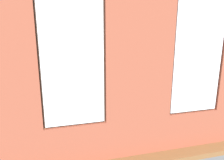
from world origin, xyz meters
TOP-DOWN VIEW (x-y plane):
  - ground_plane at (0.00, 0.00)m, footprint 6.21×5.52m
  - brick_wall_with_windows at (-0.00, 2.38)m, footprint 5.61×0.30m
  - couch_by_window at (0.79, 1.73)m, footprint 1.88×0.87m
  - couch_left at (-2.10, 0.74)m, footprint 0.89×2.01m
  - coffee_table at (-0.16, 0.13)m, footprint 1.36×0.84m
  - cup_ceramic at (-0.16, 0.13)m, footprint 0.09×0.09m
  - candle_jar at (0.24, 0.26)m, footprint 0.08×0.08m
  - table_plant_small at (-0.54, -0.02)m, footprint 0.13×0.13m
  - remote_black at (0.01, 0.02)m, footprint 0.13×0.17m
  - remote_gray at (-0.27, 0.26)m, footprint 0.18×0.11m
  - media_console at (2.45, 0.31)m, footprint 1.22×0.42m
  - tv_flatscreen at (2.45, 0.31)m, footprint 1.21×0.20m
  - papasan_chair at (0.77, -1.49)m, footprint 1.09×1.09m
  - potted_plant_by_left_couch at (-1.70, -0.71)m, footprint 0.41×0.41m
  - potted_plant_near_tv at (1.91, 1.36)m, footprint 0.84×0.93m
  - potted_plant_foreground_right at (2.15, -1.71)m, footprint 0.81×0.80m
  - potted_plant_between_couches at (-0.59, 1.68)m, footprint 0.72×0.75m
  - potted_plant_corner_near_left at (-2.26, -1.76)m, footprint 0.96×1.03m
  - potted_plant_beside_window_right at (1.97, 1.83)m, footprint 0.86×1.00m

SIDE VIEW (x-z plane):
  - ground_plane at x=0.00m, z-range -0.10..0.00m
  - media_console at x=2.45m, z-range 0.00..0.60m
  - couch_left at x=-2.10m, z-range -0.07..0.73m
  - couch_by_window at x=0.79m, z-range -0.07..0.73m
  - coffee_table at x=-0.16m, z-range 0.16..0.57m
  - potted_plant_by_left_couch at x=-1.70m, z-range 0.09..0.73m
  - remote_black at x=0.01m, z-range 0.41..0.43m
  - remote_gray at x=-0.27m, z-range 0.41..0.43m
  - papasan_chair at x=0.77m, z-range 0.10..0.79m
  - cup_ceramic at x=-0.16m, z-range 0.41..0.52m
  - candle_jar at x=0.24m, z-range 0.41..0.53m
  - table_plant_small at x=-0.54m, z-range 0.42..0.63m
  - potted_plant_foreground_right at x=2.15m, z-range -0.05..1.10m
  - potted_plant_corner_near_left at x=-2.26m, z-range -0.05..1.22m
  - potted_plant_near_tv at x=1.91m, z-range 0.07..1.28m
  - potted_plant_beside_window_right at x=1.97m, z-range 0.07..1.30m
  - potted_plant_between_couches at x=-0.59m, z-range 0.09..1.43m
  - tv_flatscreen at x=2.45m, z-range 0.60..1.44m
  - brick_wall_with_windows at x=0.00m, z-range -0.03..3.35m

